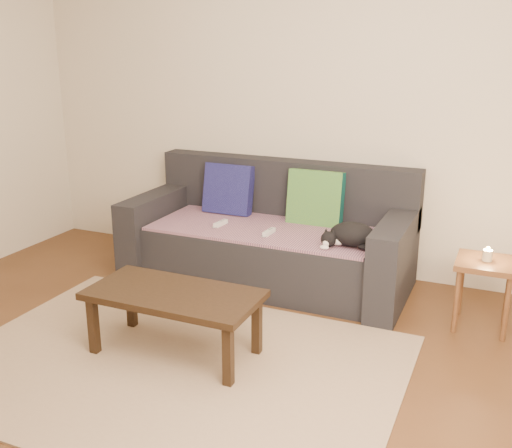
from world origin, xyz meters
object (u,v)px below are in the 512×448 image
at_px(sofa, 270,240).
at_px(wii_remote_a, 221,223).
at_px(cat, 351,235).
at_px(side_table, 485,273).
at_px(coffee_table, 174,300).
at_px(wii_remote_b, 269,232).

xyz_separation_m(sofa, wii_remote_a, (-0.32, -0.18, 0.15)).
height_order(cat, wii_remote_a, cat).
bearing_deg(cat, side_table, 3.80).
bearing_deg(cat, coffee_table, -124.15).
bearing_deg(side_table, wii_remote_b, -179.22).
xyz_separation_m(sofa, side_table, (1.54, -0.21, 0.06)).
bearing_deg(side_table, coffee_table, -145.87).
height_order(wii_remote_a, coffee_table, wii_remote_a).
distance_m(sofa, coffee_table, 1.30).
distance_m(sofa, cat, 0.76).
height_order(sofa, side_table, sofa).
height_order(sofa, wii_remote_a, sofa).
xyz_separation_m(wii_remote_a, wii_remote_b, (0.41, -0.05, 0.00)).
distance_m(cat, coffee_table, 1.29).
xyz_separation_m(sofa, wii_remote_b, (0.09, -0.23, 0.15)).
bearing_deg(side_table, wii_remote_a, 178.98).
distance_m(sofa, side_table, 1.56).
bearing_deg(sofa, coffee_table, -92.46).
relative_size(cat, coffee_table, 0.38).
distance_m(cat, side_table, 0.87).
relative_size(wii_remote_b, coffee_table, 0.15).
xyz_separation_m(cat, coffee_table, (-0.74, -1.05, -0.17)).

